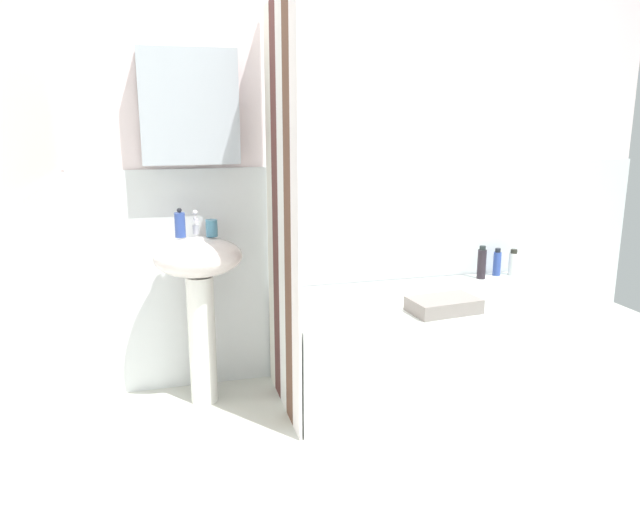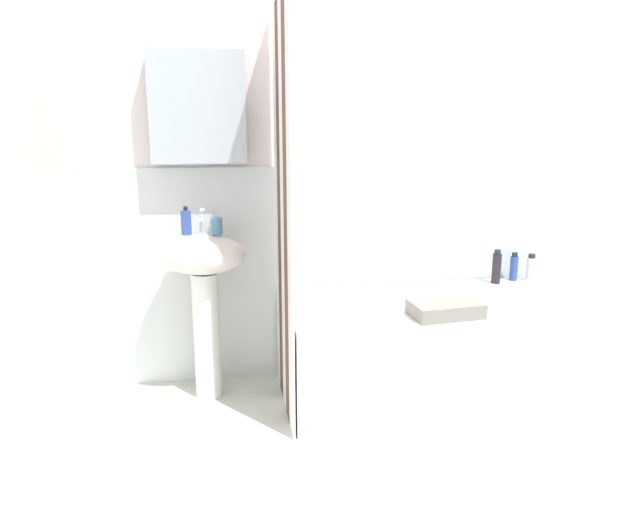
{
  "view_description": "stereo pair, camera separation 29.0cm",
  "coord_description": "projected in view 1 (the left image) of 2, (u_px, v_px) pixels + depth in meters",
  "views": [
    {
      "loc": [
        -1.11,
        -1.95,
        1.47
      ],
      "look_at": [
        -0.36,
        0.77,
        0.81
      ],
      "focal_mm": 33.81,
      "sensor_mm": 36.0,
      "label": 1
    },
    {
      "loc": [
        -0.83,
        -2.01,
        1.47
      ],
      "look_at": [
        -0.36,
        0.77,
        0.81
      ],
      "focal_mm": 33.81,
      "sensor_mm": 36.0,
      "label": 2
    }
  ],
  "objects": [
    {
      "name": "ground_plane",
      "position": [
        456.0,
        489.0,
        2.46
      ],
      "size": [
        4.8,
        5.6,
        0.04
      ],
      "primitive_type": "cube",
      "color": "silver"
    },
    {
      "name": "shower_curtain",
      "position": [
        282.0,
        215.0,
        2.89
      ],
      "size": [
        0.01,
        0.72,
        2.0
      ],
      "color": "white",
      "rests_on": "ground_plane"
    },
    {
      "name": "wall_back_tiled",
      "position": [
        350.0,
        175.0,
        3.37
      ],
      "size": [
        3.6,
        0.18,
        2.4
      ],
      "color": "white",
      "rests_on": "ground_plane"
    },
    {
      "name": "faucet",
      "position": [
        196.0,
        223.0,
        3.04
      ],
      "size": [
        0.03,
        0.12,
        0.12
      ],
      "color": "silver",
      "rests_on": "sink"
    },
    {
      "name": "conditioner_bottle",
      "position": [
        513.0,
        263.0,
        3.63
      ],
      "size": [
        0.06,
        0.06,
        0.16
      ],
      "color": "white",
      "rests_on": "bathtub"
    },
    {
      "name": "soap_dispenser",
      "position": [
        180.0,
        224.0,
        2.98
      ],
      "size": [
        0.05,
        0.05,
        0.15
      ],
      "color": "#344FA6",
      "rests_on": "sink"
    },
    {
      "name": "body_wash_bottle",
      "position": [
        497.0,
        263.0,
        3.63
      ],
      "size": [
        0.05,
        0.05,
        0.17
      ],
      "color": "#314BA0",
      "rests_on": "bathtub"
    },
    {
      "name": "bathtub",
      "position": [
        428.0,
        343.0,
        3.27
      ],
      "size": [
        1.56,
        0.72,
        0.52
      ],
      "primitive_type": "cube",
      "color": "white",
      "rests_on": "ground_plane"
    },
    {
      "name": "lotion_bottle",
      "position": [
        482.0,
        263.0,
        3.55
      ],
      "size": [
        0.05,
        0.05,
        0.2
      ],
      "color": "#292128",
      "rests_on": "bathtub"
    },
    {
      "name": "wall_left_tiled",
      "position": [
        21.0,
        218.0,
        2.12
      ],
      "size": [
        0.07,
        1.81,
        2.4
      ],
      "color": "silver",
      "rests_on": "ground_plane"
    },
    {
      "name": "sink",
      "position": [
        200.0,
        283.0,
        3.03
      ],
      "size": [
        0.44,
        0.34,
        0.88
      ],
      "color": "white",
      "rests_on": "ground_plane"
    },
    {
      "name": "towel_folded",
      "position": [
        444.0,
        305.0,
        2.96
      ],
      "size": [
        0.35,
        0.24,
        0.07
      ],
      "primitive_type": "cube",
      "rotation": [
        0.0,
        0.0,
        0.1
      ],
      "color": "gray",
      "rests_on": "bathtub"
    },
    {
      "name": "toothbrush_cup",
      "position": [
        212.0,
        228.0,
        3.0
      ],
      "size": [
        0.06,
        0.06,
        0.08
      ],
      "primitive_type": "cylinder",
      "color": "teal",
      "rests_on": "sink"
    }
  ]
}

